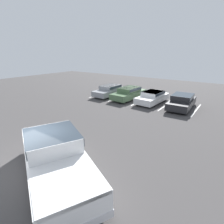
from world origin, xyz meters
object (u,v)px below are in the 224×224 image
object	(u,v)px
pickup_truck	(55,158)
parked_sedan_b	(129,93)
parked_sedan_d	(182,101)
parked_sedan_c	(152,97)
parked_sedan_a	(110,90)

from	to	relation	value
pickup_truck	parked_sedan_b	distance (m)	13.35
parked_sedan_b	parked_sedan_d	size ratio (longest dim) A/B	1.10
parked_sedan_c	parked_sedan_a	bearing A→B (deg)	-86.93
pickup_truck	parked_sedan_d	size ratio (longest dim) A/B	1.42
parked_sedan_c	pickup_truck	bearing A→B (deg)	9.72
pickup_truck	parked_sedan_b	bearing A→B (deg)	134.00
pickup_truck	parked_sedan_c	bearing A→B (deg)	122.30
parked_sedan_c	parked_sedan_d	distance (m)	2.88
pickup_truck	parked_sedan_c	world-z (taller)	pickup_truck
parked_sedan_b	parked_sedan_c	world-z (taller)	parked_sedan_b
parked_sedan_d	parked_sedan_b	bearing A→B (deg)	-93.23
parked_sedan_b	parked_sedan_c	bearing A→B (deg)	93.00
parked_sedan_d	parked_sedan_a	bearing A→B (deg)	-93.40
parked_sedan_a	parked_sedan_c	bearing A→B (deg)	90.11
pickup_truck	parked_sedan_d	distance (m)	12.71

